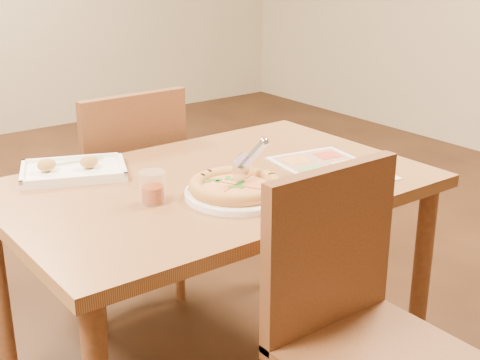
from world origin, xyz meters
TOP-DOWN VIEW (x-y plane):
  - dining_table at (0.00, 0.00)m, footprint 1.30×0.85m
  - chair_near at (0.00, -0.60)m, footprint 0.42×0.42m
  - chair_far at (-0.00, 0.60)m, footprint 0.42×0.42m
  - plate at (-0.02, -0.16)m, footprint 0.34×0.34m
  - pizza at (-0.03, -0.15)m, footprint 0.27×0.27m
  - pizza_cutter at (0.04, -0.13)m, footprint 0.17×0.07m
  - appetizer_tray at (-0.33, 0.31)m, footprint 0.38×0.33m
  - glass_tumbler at (-0.25, -0.05)m, footprint 0.07×0.07m
  - menu at (0.37, -0.13)m, footprint 0.33×0.43m

SIDE VIEW (x-z plane):
  - chair_near at x=0.00m, z-range 0.33..0.80m
  - chair_far at x=0.00m, z-range 0.33..0.80m
  - dining_table at x=0.00m, z-range 0.27..0.99m
  - menu at x=0.37m, z-range 0.72..0.72m
  - plate at x=-0.02m, z-range 0.72..0.74m
  - appetizer_tray at x=-0.33m, z-range 0.70..0.76m
  - pizza at x=-0.03m, z-range 0.73..0.77m
  - glass_tumbler at x=-0.25m, z-range 0.71..0.81m
  - pizza_cutter at x=0.04m, z-range 0.76..0.86m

